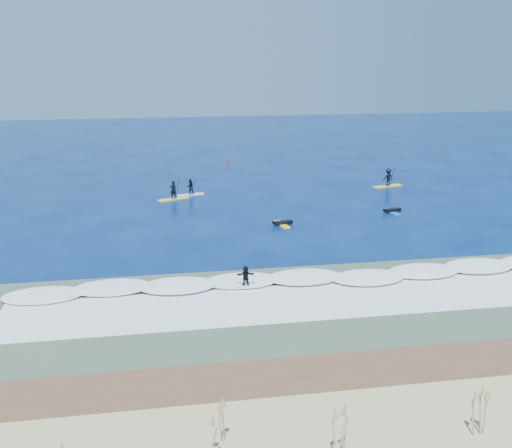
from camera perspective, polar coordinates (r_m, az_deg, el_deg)
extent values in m
plane|color=#04164C|center=(45.54, 0.69, -0.94)|extent=(160.00, 160.00, 0.00)
cube|color=#4D3724|center=(26.52, 8.85, -15.45)|extent=(90.00, 5.00, 0.08)
cube|color=#3B513E|center=(32.81, 4.87, -8.51)|extent=(90.00, 13.00, 0.01)
cube|color=white|center=(36.35, 3.37, -5.82)|extent=(40.00, 6.00, 0.30)
cube|color=silver|center=(33.69, 4.46, -7.79)|extent=(34.00, 5.00, 0.02)
cube|color=yellow|center=(56.17, -8.24, 2.48)|extent=(3.16, 1.89, 0.10)
imported|color=black|center=(55.94, -8.28, 3.41)|extent=(0.76, 0.64, 1.78)
cylinder|color=black|center=(56.13, -7.84, 3.41)|extent=(0.31, 0.68, 2.08)
cube|color=black|center=(56.37, -7.80, 2.45)|extent=(0.12, 0.03, 0.31)
cube|color=silver|center=(57.65, -6.57, 2.93)|extent=(2.77, 1.23, 0.09)
imported|color=black|center=(57.45, -6.60, 3.71)|extent=(0.86, 0.73, 1.54)
cylinder|color=black|center=(57.56, -6.21, 3.70)|extent=(0.17, 0.61, 1.80)
cube|color=black|center=(57.77, -6.18, 2.88)|extent=(0.11, 0.03, 0.27)
cube|color=yellow|center=(62.39, 13.01, 3.71)|extent=(3.35, 1.61, 0.11)
imported|color=black|center=(62.18, 13.07, 4.59)|extent=(1.34, 0.98, 1.87)
cylinder|color=black|center=(62.48, 13.42, 4.56)|extent=(0.24, 0.74, 2.18)
cube|color=black|center=(62.70, 13.36, 3.65)|extent=(0.13, 0.03, 0.32)
cube|color=yellow|center=(47.65, 2.61, -0.05)|extent=(1.04, 2.38, 0.11)
cube|color=black|center=(47.64, 2.74, 0.18)|extent=(1.64, 0.71, 0.26)
sphere|color=black|center=(47.28, 1.73, 0.20)|extent=(0.26, 0.26, 0.26)
cube|color=blue|center=(52.66, 13.40, 1.18)|extent=(0.99, 2.35, 0.11)
cube|color=black|center=(52.67, 13.51, 1.39)|extent=(1.62, 0.68, 0.26)
sphere|color=black|center=(52.18, 12.69, 1.42)|extent=(0.26, 0.26, 0.26)
cube|color=white|center=(35.25, -1.04, -6.20)|extent=(1.88, 0.59, 0.10)
imported|color=black|center=(34.98, -1.04, -5.20)|extent=(1.17, 0.42, 1.24)
cylinder|color=red|center=(72.70, -2.79, 6.18)|extent=(0.30, 0.30, 0.48)
cone|color=red|center=(72.63, -2.79, 6.45)|extent=(0.21, 0.21, 0.23)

